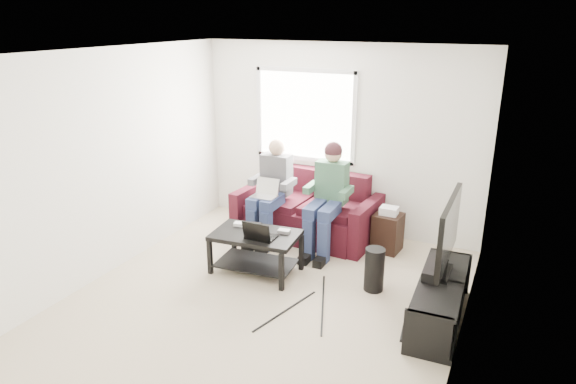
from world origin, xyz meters
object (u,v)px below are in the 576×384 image
(tv_stand, at_px, (440,302))
(subwoofer, at_px, (374,269))
(tv, at_px, (448,233))
(sofa, at_px, (308,213))
(end_table, at_px, (388,231))
(coffee_table, at_px, (256,243))

(tv_stand, distance_m, subwoofer, 0.83)
(tv_stand, distance_m, tv, 0.72)
(sofa, xyz_separation_m, end_table, (1.13, -0.03, -0.05))
(subwoofer, bearing_deg, tv, -16.40)
(tv_stand, bearing_deg, sofa, 145.02)
(coffee_table, xyz_separation_m, end_table, (1.27, 1.24, -0.10))
(tv_stand, bearing_deg, coffee_table, 176.08)
(coffee_table, relative_size, tv, 0.95)
(subwoofer, bearing_deg, end_table, 96.91)
(coffee_table, relative_size, tv_stand, 0.74)
(subwoofer, xyz_separation_m, end_table, (-0.13, 1.07, 0.02))
(sofa, bearing_deg, subwoofer, -40.93)
(tv_stand, relative_size, end_table, 2.34)
(coffee_table, height_order, tv_stand, coffee_table)
(tv, bearing_deg, sofa, 146.93)
(tv_stand, xyz_separation_m, subwoofer, (-0.77, 0.33, 0.04))
(sofa, relative_size, coffee_table, 1.85)
(subwoofer, height_order, end_table, end_table)
(tv_stand, bearing_deg, tv, 91.47)
(subwoofer, relative_size, end_table, 0.83)
(subwoofer, distance_m, end_table, 1.07)
(tv, relative_size, end_table, 1.82)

